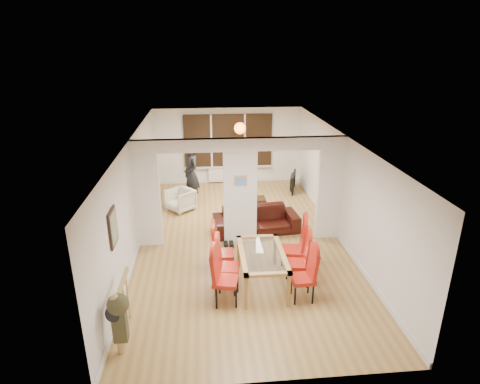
{
  "coord_description": "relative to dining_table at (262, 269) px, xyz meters",
  "views": [
    {
      "loc": [
        -0.83,
        -8.95,
        4.66
      ],
      "look_at": [
        0.05,
        0.6,
        1.06
      ],
      "focal_mm": 30.0,
      "sensor_mm": 36.0,
      "label": 1
    }
  ],
  "objects": [
    {
      "name": "bay_window_blinds",
      "position": [
        -0.25,
        6.46,
        1.13
      ],
      "size": [
        3.0,
        0.08,
        1.8
      ],
      "primitive_type": "cube",
      "color": "black",
      "rests_on": "room_walls"
    },
    {
      "name": "dining_chair_ra",
      "position": [
        0.7,
        -0.53,
        0.15
      ],
      "size": [
        0.45,
        0.45,
        1.05
      ],
      "primitive_type": null,
      "rotation": [
        0.0,
        0.0,
        0.06
      ],
      "color": "#A51C10",
      "rests_on": "floor"
    },
    {
      "name": "shoes",
      "position": [
        -0.56,
        1.71,
        -0.32
      ],
      "size": [
        0.23,
        0.25,
        0.1
      ],
      "primitive_type": null,
      "color": "black",
      "rests_on": "floor"
    },
    {
      "name": "dining_chair_lc",
      "position": [
        -0.74,
        0.54,
        0.17
      ],
      "size": [
        0.43,
        0.43,
        1.08
      ],
      "primitive_type": null,
      "rotation": [
        0.0,
        0.0,
        0.0
      ],
      "color": "#A51C10",
      "rests_on": "floor"
    },
    {
      "name": "dining_table",
      "position": [
        0.0,
        0.0,
        0.0
      ],
      "size": [
        0.89,
        1.59,
        0.75
      ],
      "primitive_type": null,
      "color": "olive",
      "rests_on": "floor"
    },
    {
      "name": "dining_chair_la",
      "position": [
        -0.76,
        -0.51,
        0.18
      ],
      "size": [
        0.53,
        0.53,
        1.11
      ],
      "primitive_type": null,
      "rotation": [
        0.0,
        0.0,
        -0.22
      ],
      "color": "#A51C10",
      "rests_on": "floor"
    },
    {
      "name": "bowl",
      "position": [
        0.33,
        4.31,
        -0.13
      ],
      "size": [
        0.22,
        0.22,
        0.05
      ],
      "primitive_type": "imported",
      "color": "black",
      "rests_on": "coffee_table"
    },
    {
      "name": "dining_chair_rb",
      "position": [
        0.73,
        -0.0,
        0.16
      ],
      "size": [
        0.48,
        0.48,
        1.07
      ],
      "primitive_type": null,
      "rotation": [
        0.0,
        0.0,
        -0.14
      ],
      "color": "#A51C10",
      "rests_on": "floor"
    },
    {
      "name": "divider_wall",
      "position": [
        -0.25,
        2.02,
        0.93
      ],
      "size": [
        5.0,
        0.18,
        2.6
      ],
      "primitive_type": "cube",
      "color": "white",
      "rests_on": "floor"
    },
    {
      "name": "armchair",
      "position": [
        -1.81,
        4.08,
        -0.05
      ],
      "size": [
        0.98,
        0.98,
        0.64
      ],
      "primitive_type": "imported",
      "rotation": [
        0.0,
        0.0,
        -0.85
      ],
      "color": "beige",
      "rests_on": "floor"
    },
    {
      "name": "bottle",
      "position": [
        0.06,
        4.32,
        -0.03
      ],
      "size": [
        0.06,
        0.06,
        0.25
      ],
      "primitive_type": "cylinder",
      "color": "#143F19",
      "rests_on": "coffee_table"
    },
    {
      "name": "room_walls",
      "position": [
        -0.25,
        2.02,
        0.93
      ],
      "size": [
        5.0,
        9.0,
        2.6
      ],
      "primitive_type": null,
      "color": "silver",
      "rests_on": "floor"
    },
    {
      "name": "pendant_light",
      "position": [
        0.05,
        5.32,
        1.78
      ],
      "size": [
        0.36,
        0.36,
        0.36
      ],
      "primitive_type": "sphere",
      "color": "orange",
      "rests_on": "room_walls"
    },
    {
      "name": "pillar_photo",
      "position": [
        -0.25,
        1.93,
        1.23
      ],
      "size": [
        0.3,
        0.03,
        0.25
      ],
      "primitive_type": "cube",
      "color": "#4C8CD8",
      "rests_on": "divider_wall"
    },
    {
      "name": "television",
      "position": [
        1.75,
        5.45,
        -0.07
      ],
      "size": [
        1.04,
        0.42,
        0.6
      ],
      "primitive_type": "imported",
      "rotation": [
        0.0,
        0.0,
        1.29
      ],
      "color": "black",
      "rests_on": "floor"
    },
    {
      "name": "coffee_table",
      "position": [
        0.26,
        4.29,
        -0.26
      ],
      "size": [
        0.97,
        0.54,
        0.22
      ],
      "primitive_type": null,
      "rotation": [
        0.0,
        0.0,
        0.08
      ],
      "color": "black",
      "rests_on": "floor"
    },
    {
      "name": "sofa",
      "position": [
        0.21,
        2.48,
        -0.05
      ],
      "size": [
        2.26,
        1.09,
        0.64
      ],
      "primitive_type": "imported",
      "rotation": [
        0.0,
        0.0,
        0.11
      ],
      "color": "black",
      "rests_on": "floor"
    },
    {
      "name": "dining_chair_rc",
      "position": [
        0.75,
        0.48,
        0.21
      ],
      "size": [
        0.54,
        0.54,
        1.18
      ],
      "primitive_type": null,
      "rotation": [
        0.0,
        0.0,
        -0.17
      ],
      "color": "#A51C10",
      "rests_on": "floor"
    },
    {
      "name": "stair_newel",
      "position": [
        -2.5,
        -1.18,
        0.18
      ],
      "size": [
        0.4,
        1.2,
        1.1
      ],
      "primitive_type": null,
      "color": "tan",
      "rests_on": "floor"
    },
    {
      "name": "person",
      "position": [
        -1.48,
        4.64,
        0.55
      ],
      "size": [
        0.8,
        0.68,
        1.86
      ],
      "primitive_type": "imported",
      "rotation": [
        0.0,
        0.0,
        -1.16
      ],
      "color": "black",
      "rests_on": "floor"
    },
    {
      "name": "radiator",
      "position": [
        -0.25,
        6.42,
        -0.07
      ],
      "size": [
        1.4,
        0.08,
        0.5
      ],
      "primitive_type": "cube",
      "color": "white",
      "rests_on": "floor"
    },
    {
      "name": "wall_poster",
      "position": [
        -2.72,
        -0.38,
        1.23
      ],
      "size": [
        0.04,
        0.52,
        0.67
      ],
      "primitive_type": "cube",
      "color": "gray",
      "rests_on": "room_walls"
    },
    {
      "name": "floor",
      "position": [
        -0.25,
        2.02,
        -0.37
      ],
      "size": [
        5.0,
        9.0,
        0.01
      ],
      "primitive_type": "cube",
      "color": "#A27B41",
      "rests_on": "ground"
    },
    {
      "name": "dining_chair_lb",
      "position": [
        -0.68,
        -0.03,
        0.17
      ],
      "size": [
        0.5,
        0.5,
        1.08
      ],
      "primitive_type": null,
      "rotation": [
        0.0,
        0.0,
        -0.17
      ],
      "color": "#A51C10",
      "rests_on": "floor"
    }
  ]
}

